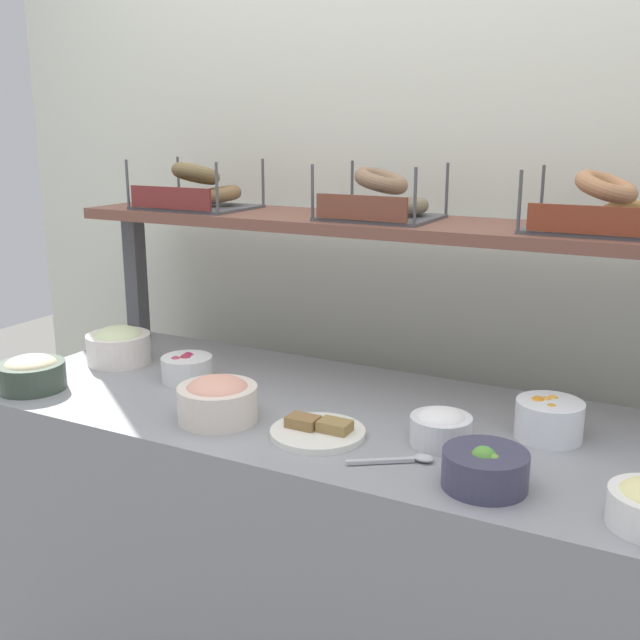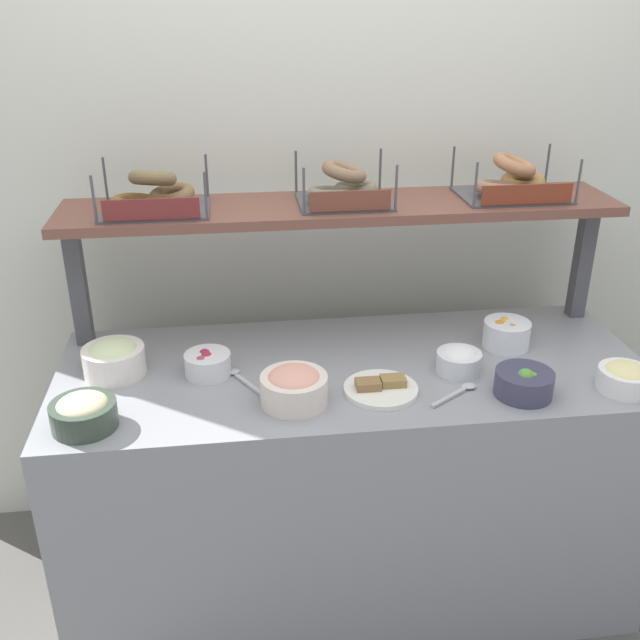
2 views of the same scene
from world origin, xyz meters
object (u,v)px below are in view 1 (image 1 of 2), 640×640
Objects in this scene: bowl_tuna_salad at (31,373)px; serving_plate_white at (318,431)px; bowl_cream_cheese at (441,427)px; serving_spoon_by_edge at (205,388)px; bowl_lox_spread at (218,399)px; bagel_basket_poppy at (380,201)px; bagel_basket_cinnamon_raisin at (195,192)px; bagel_basket_everything at (603,211)px; bowl_fruit_salad at (549,418)px; bowl_scallion_spread at (119,345)px; bowl_veggie_mix at (485,468)px; serving_spoon_near_plate at (405,459)px; bowl_beet_salad at (187,368)px.

serving_plate_white is at bearing 5.41° from bowl_tuna_salad.
bowl_cream_cheese is 0.65m from serving_spoon_by_edge.
serving_spoon_by_edge is at bearing 134.63° from bowl_lox_spread.
serving_plate_white is 0.75× the size of bagel_basket_poppy.
bagel_basket_cinnamon_raisin reaches higher than serving_plate_white.
bagel_basket_everything is at bearing 54.31° from bowl_cream_cheese.
bagel_basket_everything reaches higher than bowl_cream_cheese.
bowl_fruit_salad is 0.93× the size of serving_spoon_by_edge.
bowl_tuna_salad reaches higher than serving_spoon_by_edge.
bagel_basket_poppy reaches higher than bowl_scallion_spread.
bagel_basket_poppy is (-0.44, 0.49, 0.44)m from bowl_veggie_mix.
serving_plate_white is (0.80, 0.08, -0.03)m from bowl_tuna_salad.
bowl_lox_spread is at bearing 5.10° from bowl_tuna_salad.
bowl_cream_cheese is 0.13m from serving_spoon_near_plate.
bowl_scallion_spread reaches higher than bowl_fruit_salad.
bagel_basket_everything is at bearing 10.04° from bowl_scallion_spread.
bowl_veggie_mix is 1.19m from bowl_tuna_salad.
bagel_basket_cinnamon_raisin reaches higher than bowl_cream_cheese.
bowl_lox_spread is 0.88× the size of serving_plate_white.
bowl_tuna_salad is 0.54× the size of bagel_basket_cinnamon_raisin.
bagel_basket_everything reaches higher than bagel_basket_poppy.
bowl_cream_cheese is 0.84× the size of serving_spoon_near_plate.
bowl_cream_cheese is at bearing -6.07° from bowl_beet_salad.
bagel_basket_poppy is at bearing 1.43° from bagel_basket_cinnamon_raisin.
bagel_basket_cinnamon_raisin is 0.95× the size of bagel_basket_everything.
bowl_cream_cheese is 0.40× the size of bagel_basket_everything.
bowl_veggie_mix reaches higher than bowl_cream_cheese.
bagel_basket_cinnamon_raisin is (-0.37, 0.43, 0.42)m from bowl_lox_spread.
bowl_fruit_salad reaches higher than bowl_cream_cheese.
bowl_lox_spread is 0.30m from bowl_beet_salad.
bagel_basket_poppy is at bearing -179.74° from bagel_basket_everything.
bowl_scallion_spread is at bearing 166.13° from serving_spoon_near_plate.
bowl_scallion_spread reaches higher than bowl_beet_salad.
bowl_scallion_spread is at bearing 164.98° from serving_plate_white.
bagel_basket_cinnamon_raisin is 1.11m from bagel_basket_everything.
bowl_lox_spread is 0.65m from bagel_basket_poppy.
bowl_fruit_salad is 0.50m from serving_plate_white.
bowl_cream_cheese is at bearing 8.77° from bowl_tuna_salad.
bowl_beet_salad is at bearing 141.02° from bowl_lox_spread.
bowl_veggie_mix reaches higher than serving_plate_white.
bowl_veggie_mix is 0.58× the size of bagel_basket_poppy.
bowl_scallion_spread is at bearing -169.96° from bagel_basket_everything.
bagel_basket_everything reaches higher than bowl_scallion_spread.
serving_spoon_near_plate is 1.06m from bagel_basket_cinnamon_raisin.
bowl_tuna_salad is 0.51× the size of bagel_basket_everything.
serving_spoon_by_edge is 0.59m from bagel_basket_cinnamon_raisin.
bowl_cream_cheese is (0.50, 0.11, -0.01)m from bowl_lox_spread.
serving_spoon_near_plate is (0.70, -0.20, -0.03)m from bowl_beet_salad.
bagel_basket_everything is at bearing 31.25° from bowl_lox_spread.
bowl_lox_spread reaches higher than serving_spoon_by_edge.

